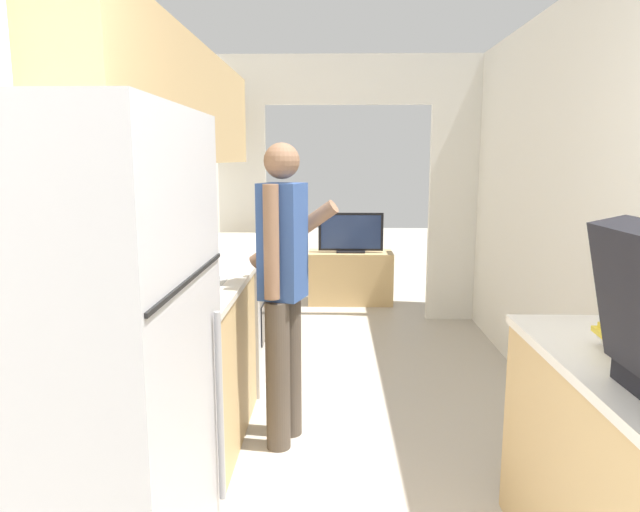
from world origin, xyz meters
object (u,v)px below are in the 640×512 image
at_px(person, 283,287).
at_px(tv_cabinet, 350,277).
at_px(refrigerator, 78,401).
at_px(television, 351,233).
at_px(range_oven, 222,316).

bearing_deg(person, tv_cabinet, 9.50).
height_order(refrigerator, person, refrigerator).
xyz_separation_m(refrigerator, person, (0.48, 1.40, 0.03)).
bearing_deg(tv_cabinet, television, -90.00).
xyz_separation_m(range_oven, television, (0.97, 2.15, 0.32)).
bearing_deg(refrigerator, person, 70.96).
distance_m(refrigerator, person, 1.48).
bearing_deg(person, television, 9.38).
height_order(range_oven, tv_cabinet, range_oven).
bearing_deg(television, person, -98.33).
bearing_deg(range_oven, tv_cabinet, 66.12).
relative_size(tv_cabinet, television, 1.31).
relative_size(person, tv_cabinet, 1.81).
xyz_separation_m(range_oven, tv_cabinet, (0.97, 2.20, -0.17)).
relative_size(refrigerator, television, 2.45).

